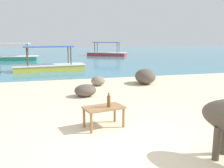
{
  "coord_description": "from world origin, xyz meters",
  "views": [
    {
      "loc": [
        -1.29,
        -3.29,
        1.79
      ],
      "look_at": [
        0.4,
        3.0,
        0.55
      ],
      "focal_mm": 40.11,
      "sensor_mm": 36.0,
      "label": 1
    }
  ],
  "objects": [
    {
      "name": "shore_rock_large",
      "position": [
        2.32,
        5.35,
        0.32
      ],
      "size": [
        0.91,
        1.12,
        0.56
      ],
      "primitive_type": "ellipsoid",
      "rotation": [
        0.0,
        0.0,
        1.41
      ],
      "color": "brown",
      "rests_on": "sand_beach"
    },
    {
      "name": "bottle",
      "position": [
        -0.15,
        1.21,
        0.58
      ],
      "size": [
        0.07,
        0.07,
        0.3
      ],
      "color": "brown",
      "rests_on": "low_bench_table"
    },
    {
      "name": "sand_beach",
      "position": [
        0.0,
        0.0,
        0.02
      ],
      "size": [
        18.0,
        14.0,
        0.04
      ],
      "primitive_type": "cube",
      "color": "beige",
      "rests_on": "ground"
    },
    {
      "name": "boat_red",
      "position": [
        4.34,
        19.61,
        0.29
      ],
      "size": [
        3.75,
        2.86,
        1.29
      ],
      "rotation": [
        0.0,
        0.0,
        2.61
      ],
      "color": "#C63833",
      "rests_on": "water_surface"
    },
    {
      "name": "low_bench_table",
      "position": [
        -0.24,
        1.25,
        0.39
      ],
      "size": [
        0.84,
        0.6,
        0.42
      ],
      "rotation": [
        0.0,
        0.0,
        0.22
      ],
      "color": "olive",
      "rests_on": "sand_beach"
    },
    {
      "name": "shore_rock_medium",
      "position": [
        -0.18,
        3.9,
        0.22
      ],
      "size": [
        0.74,
        0.67,
        0.36
      ],
      "primitive_type": "ellipsoid",
      "rotation": [
        0.0,
        0.0,
        0.16
      ],
      "color": "brown",
      "rests_on": "sand_beach"
    },
    {
      "name": "boat_green",
      "position": [
        -3.66,
        16.99,
        0.29
      ],
      "size": [
        3.77,
        1.51,
        1.29
      ],
      "rotation": [
        0.0,
        0.0,
        6.18
      ],
      "color": "#338E66",
      "rests_on": "water_surface"
    },
    {
      "name": "boat_yellow",
      "position": [
        -1.09,
        10.23,
        0.29
      ],
      "size": [
        3.76,
        1.49,
        1.29
      ],
      "rotation": [
        0.0,
        0.0,
        0.09
      ],
      "color": "gold",
      "rests_on": "water_surface"
    },
    {
      "name": "water_surface",
      "position": [
        0.0,
        22.0,
        0.0
      ],
      "size": [
        60.0,
        36.0,
        0.03
      ],
      "primitive_type": "cube",
      "color": "teal",
      "rests_on": "ground"
    },
    {
      "name": "shore_rock_flat",
      "position": [
        0.52,
        5.44,
        0.21
      ],
      "size": [
        0.71,
        0.71,
        0.35
      ],
      "primitive_type": "ellipsoid",
      "rotation": [
        0.0,
        0.0,
        0.78
      ],
      "color": "gray",
      "rests_on": "sand_beach"
    }
  ]
}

